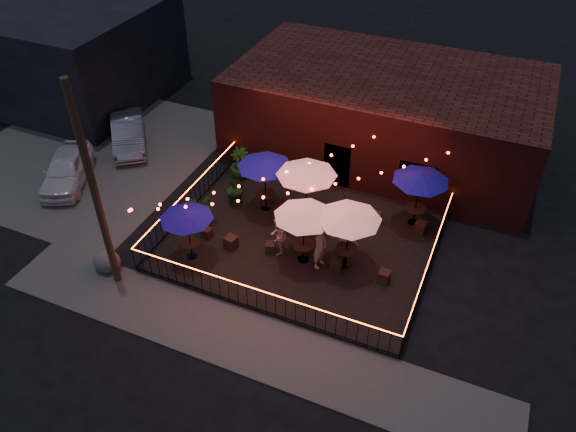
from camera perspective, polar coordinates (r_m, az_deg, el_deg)
name	(u,v)px	position (r m, az deg, el deg)	size (l,w,h in m)	color
ground	(281,275)	(20.96, -0.75, -6.03)	(110.00, 110.00, 0.00)	black
patio	(301,241)	(22.25, 1.35, -2.55)	(10.00, 8.00, 0.15)	black
sidewalk	(241,339)	(19.01, -4.84, -12.32)	(18.00, 2.50, 0.05)	#464441
parking_lot	(90,152)	(29.23, -19.47, 6.13)	(11.00, 12.00, 0.02)	#464441
brick_building	(386,113)	(27.24, 9.94, 10.30)	(14.00, 8.00, 4.00)	#3D1310
background_building	(52,47)	(35.22, -22.89, 15.56)	(12.00, 9.00, 5.00)	black
utility_pole	(95,193)	(19.21, -19.04, 2.27)	(0.26, 0.26, 8.00)	#352215
fence_front	(256,300)	(19.24, -3.22, -8.49)	(10.00, 0.04, 1.04)	black
fence_left	(191,199)	(23.76, -9.85, 1.74)	(0.04, 8.00, 1.04)	black
fence_right	(429,265)	(21.01, 14.13, -4.87)	(0.04, 8.00, 1.04)	black
festoon_lights	(274,189)	(20.81, -1.44, 2.73)	(10.02, 8.72, 1.32)	#FF140D
cafe_table_0	(186,215)	(20.49, -10.31, 0.05)	(2.58, 2.58, 2.19)	black
cafe_table_1	(265,163)	(22.45, -2.40, 5.40)	(2.83, 2.83, 2.48)	black
cafe_table_2	(304,213)	(19.87, 1.66, 0.28)	(2.54, 2.54, 2.46)	black
cafe_table_3	(307,171)	(21.66, 1.91, 4.54)	(3.10, 3.10, 2.66)	black
cafe_table_4	(350,216)	(19.72, 6.28, 0.01)	(3.02, 3.02, 2.56)	black
cafe_table_5	(421,177)	(22.22, 13.36, 3.83)	(2.70, 2.70, 2.47)	black
bistro_chair_0	(207,233)	(22.39, -8.23, -1.70)	(0.36, 0.36, 0.43)	black
bistro_chair_1	(231,242)	(21.79, -5.81, -2.68)	(0.43, 0.43, 0.51)	black
bistro_chair_2	(236,190)	(24.48, -5.27, 2.70)	(0.42, 0.42, 0.50)	black
bistro_chair_3	(267,201)	(23.81, -2.10, 1.58)	(0.37, 0.37, 0.43)	black
bistro_chair_4	(271,248)	(21.51, -1.79, -3.25)	(0.37, 0.37, 0.44)	black
bistro_chair_5	(304,249)	(21.47, 1.69, -3.40)	(0.35, 0.35, 0.41)	black
bistro_chair_6	(311,206)	(23.46, 2.37, 1.03)	(0.44, 0.44, 0.52)	black
bistro_chair_7	(343,216)	(23.12, 5.57, 0.01)	(0.34, 0.34, 0.40)	black
bistro_chair_8	(336,264)	(20.89, 4.92, -4.86)	(0.42, 0.42, 0.50)	black
bistro_chair_9	(384,277)	(20.65, 9.73, -6.08)	(0.40, 0.40, 0.47)	black
bistro_chair_10	(376,218)	(23.13, 8.90, -0.17)	(0.41, 0.41, 0.48)	black
bistro_chair_11	(421,227)	(22.98, 13.32, -1.12)	(0.43, 0.43, 0.51)	black
patron_a	(320,247)	(20.55, 3.27, -3.20)	(0.65, 0.43, 1.78)	#D0A08E
patron_b	(278,236)	(21.12, -1.02, -2.03)	(0.79, 0.62, 1.63)	beige
patron_c	(345,237)	(21.09, 5.77, -2.17)	(1.10, 0.64, 1.71)	tan
potted_shrub_a	(203,209)	(22.76, -8.65, 0.68)	(1.31, 1.14, 1.46)	#1A3B11
potted_shrub_b	(236,189)	(23.64, -5.34, 2.70)	(0.82, 0.66, 1.49)	#12360B
potted_shrub_c	(240,164)	(25.23, -4.94, 5.33)	(0.84, 0.84, 1.49)	#0E3B0B
cooler	(193,214)	(23.11, -9.60, 0.24)	(0.64, 0.47, 0.81)	blue
boulder	(107,261)	(21.99, -17.92, -4.42)	(0.98, 0.83, 0.76)	#4A4A44
car_white	(66,169)	(27.00, -21.58, 4.45)	(1.66, 4.12, 1.40)	white
car_silver	(128,133)	(28.86, -15.91, 8.11)	(1.48, 4.24, 1.40)	gray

